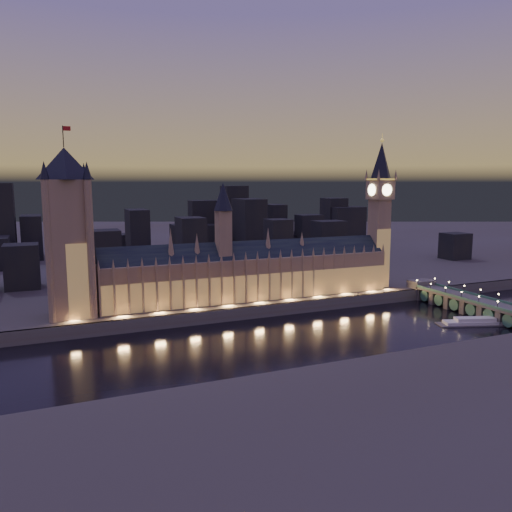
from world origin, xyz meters
name	(u,v)px	position (x,y,z in m)	size (l,w,h in m)	color
ground_plane	(286,336)	(0.00, 0.00, 0.00)	(2000.00, 2000.00, 0.00)	black
north_bank	(134,237)	(0.00, 520.00, 4.00)	(2000.00, 960.00, 8.00)	#3E362E
embankment_wall	(257,312)	(0.00, 41.00, 4.00)	(2000.00, 2.50, 8.00)	brown
palace_of_westminster	(251,272)	(3.94, 61.75, 26.37)	(202.00, 23.11, 78.00)	#8B7258
victoria_tower	(68,224)	(-110.00, 61.92, 62.20)	(31.68, 31.68, 109.73)	#8B7258
elizabeth_tower	(380,202)	(108.00, 61.93, 71.35)	(18.00, 18.00, 113.47)	#8B7258
westminster_bridge	(471,304)	(135.48, -3.45, 5.99)	(17.76, 113.00, 15.90)	brown
river_boat	(475,322)	(116.46, -24.94, 1.56)	(46.47, 25.04, 4.50)	brown
city_backdrop	(208,236)	(32.05, 247.46, 30.98)	(471.57, 215.63, 77.50)	black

